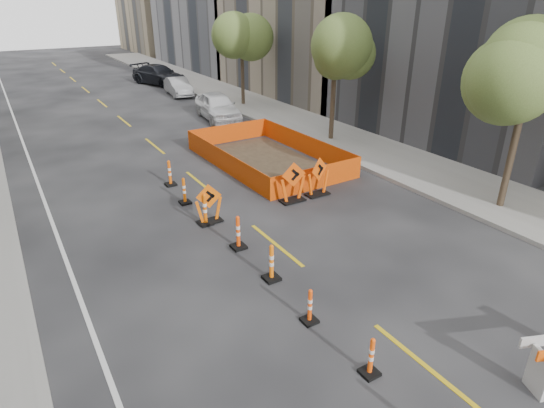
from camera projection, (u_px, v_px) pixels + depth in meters
ground_plane at (361, 314)px, 11.15m from camera, size 140.00×140.00×0.00m
sidewalk_right at (339, 138)px, 24.68m from camera, size 4.00×90.00×0.15m
tree_r_a at (528, 83)px, 14.77m from camera, size 2.80×2.80×5.95m
tree_r_b at (335, 53)px, 22.53m from camera, size 2.80×2.80×5.95m
tree_r_c at (242, 38)px, 30.29m from camera, size 2.80×2.80×5.95m
channelizer_2 at (371, 357)px, 9.20m from camera, size 0.37×0.37×0.93m
channelizer_3 at (310, 306)px, 10.71m from camera, size 0.37×0.37×0.93m
channelizer_4 at (272, 262)px, 12.29m from camera, size 0.43×0.43×1.09m
channelizer_5 at (238, 232)px, 13.85m from camera, size 0.43×0.43×1.10m
channelizer_6 at (205, 209)px, 15.29m from camera, size 0.44×0.44×1.12m
channelizer_7 at (184, 191)px, 16.87m from camera, size 0.41×0.41×1.03m
channelizer_8 at (170, 173)px, 18.48m from camera, size 0.43×0.43×1.08m
chevron_sign_left at (209, 204)px, 15.35m from camera, size 1.07×0.80×1.43m
chevron_sign_center at (293, 182)px, 16.91m from camera, size 1.15×0.80×1.58m
chevron_sign_right at (318, 176)px, 17.47m from camera, size 1.18×0.92×1.56m
safety_fence at (267, 152)px, 21.10m from camera, size 4.70×7.77×0.96m
parked_car_near at (217, 106)px, 28.35m from camera, size 2.55×5.04×1.65m
parked_car_mid at (178, 87)px, 35.19m from camera, size 1.82×4.18×1.34m
parked_car_far at (159, 75)px, 39.48m from camera, size 4.08×6.06×1.63m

